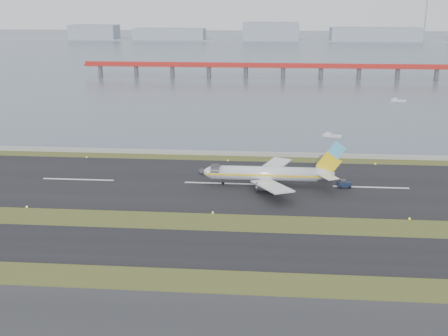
% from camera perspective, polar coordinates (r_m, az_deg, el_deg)
% --- Properties ---
extents(ground, '(1000.00, 1000.00, 0.00)m').
position_cam_1_polar(ground, '(124.72, -1.51, -5.89)').
color(ground, '#35491A').
rests_on(ground, ground).
extents(taxiway_strip, '(1000.00, 18.00, 0.10)m').
position_cam_1_polar(taxiway_strip, '(113.78, -2.19, -8.17)').
color(taxiway_strip, black).
rests_on(taxiway_strip, ground).
extents(runway_strip, '(1000.00, 45.00, 0.10)m').
position_cam_1_polar(runway_strip, '(152.70, -0.27, -1.58)').
color(runway_strip, black).
rests_on(runway_strip, ground).
extents(seawall, '(1000.00, 2.50, 1.00)m').
position_cam_1_polar(seawall, '(181.23, 0.59, 1.51)').
color(seawall, gray).
rests_on(seawall, ground).
extents(bay_water, '(1400.00, 800.00, 1.30)m').
position_cam_1_polar(bay_water, '(576.61, 3.66, 11.83)').
color(bay_water, '#455863').
rests_on(bay_water, ground).
extents(red_pier, '(260.00, 5.00, 10.20)m').
position_cam_1_polar(red_pier, '(366.78, 6.04, 10.19)').
color(red_pier, '#AB221D').
rests_on(red_pier, ground).
extents(far_shoreline, '(1400.00, 80.00, 60.50)m').
position_cam_1_polar(far_shoreline, '(735.66, 5.07, 13.30)').
color(far_shoreline, '#8C97A5').
rests_on(far_shoreline, ground).
extents(airliner, '(38.52, 32.89, 12.80)m').
position_cam_1_polar(airliner, '(150.22, 4.64, -0.58)').
color(airliner, silver).
rests_on(airliner, ground).
extents(pushback_tug, '(3.61, 2.30, 2.22)m').
position_cam_1_polar(pushback_tug, '(152.40, 12.10, -1.59)').
color(pushback_tug, '#121B33').
rests_on(pushback_tug, ground).
extents(workboat_near, '(7.33, 4.36, 1.70)m').
position_cam_1_polar(workboat_near, '(209.13, 10.89, 3.27)').
color(workboat_near, silver).
rests_on(workboat_near, ground).
extents(workboat_far, '(7.59, 3.05, 1.79)m').
position_cam_1_polar(workboat_far, '(292.05, 17.22, 6.58)').
color(workboat_far, silver).
rests_on(workboat_far, ground).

